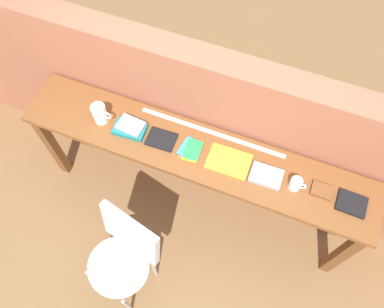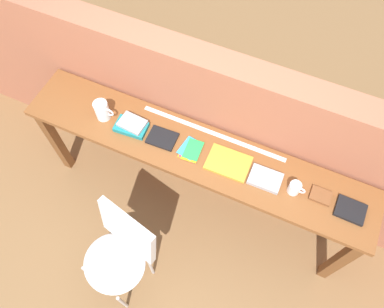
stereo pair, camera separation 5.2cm
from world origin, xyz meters
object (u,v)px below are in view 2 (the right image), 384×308
at_px(book_repair_rightmost, 350,210).
at_px(pamphlet_pile_colourful, 191,150).
at_px(book_open_centre, 228,163).
at_px(book_stack_leftmost, 132,126).
at_px(mug, 295,188).
at_px(magazine_cycling, 162,138).
at_px(pitcher_white, 102,110).
at_px(chair_white_moulded, 119,252).
at_px(leather_journal_brown, 321,196).

bearing_deg(book_repair_rightmost, pamphlet_pile_colourful, -178.53).
distance_m(pamphlet_pile_colourful, book_open_centre, 0.27).
xyz_separation_m(book_stack_leftmost, mug, (1.17, 0.00, 0.02)).
distance_m(magazine_cycling, book_repair_rightmost, 1.29).
relative_size(book_stack_leftmost, pamphlet_pile_colourful, 1.26).
xyz_separation_m(pitcher_white, book_repair_rightmost, (1.75, 0.01, -0.07)).
xyz_separation_m(book_stack_leftmost, magazine_cycling, (0.23, 0.01, -0.02)).
height_order(pitcher_white, book_stack_leftmost, pitcher_white).
height_order(book_open_centre, mug, mug).
distance_m(chair_white_moulded, pitcher_white, 0.98).
relative_size(book_open_centre, book_repair_rightmost, 1.57).
bearing_deg(book_repair_rightmost, book_open_centre, -178.95).
relative_size(mug, leather_journal_brown, 0.85).
distance_m(book_stack_leftmost, magazine_cycling, 0.23).
height_order(chair_white_moulded, mug, mug).
bearing_deg(book_repair_rightmost, magazine_cycling, -178.63).
height_order(pamphlet_pile_colourful, book_open_centre, book_open_centre).
relative_size(book_open_centre, mug, 2.57).
bearing_deg(pamphlet_pile_colourful, chair_white_moulded, -104.93).
distance_m(pitcher_white, magazine_cycling, 0.46).
bearing_deg(mug, book_repair_rightmost, 2.45).
bearing_deg(chair_white_moulded, mug, 39.03).
bearing_deg(magazine_cycling, pitcher_white, 177.83).
height_order(pamphlet_pile_colourful, mug, mug).
bearing_deg(leather_journal_brown, chair_white_moulded, -144.52).
height_order(mug, leather_journal_brown, mug).
height_order(pitcher_white, magazine_cycling, pitcher_white).
bearing_deg(book_open_centre, pitcher_white, 179.29).
bearing_deg(book_repair_rightmost, leather_journal_brown, 175.42).
distance_m(chair_white_moulded, book_open_centre, 0.96).
bearing_deg(mug, leather_journal_brown, 11.58).
xyz_separation_m(chair_white_moulded, magazine_cycling, (-0.02, 0.75, 0.36)).
bearing_deg(magazine_cycling, leather_journal_brown, -1.16).
xyz_separation_m(chair_white_moulded, pamphlet_pile_colourful, (0.20, 0.75, 0.36)).
distance_m(book_stack_leftmost, leather_journal_brown, 1.33).
height_order(chair_white_moulded, pamphlet_pile_colourful, pamphlet_pile_colourful).
distance_m(book_stack_leftmost, book_open_centre, 0.72).
bearing_deg(book_stack_leftmost, pitcher_white, 179.06).
distance_m(book_stack_leftmost, book_repair_rightmost, 1.53).
xyz_separation_m(chair_white_moulded, leather_journal_brown, (1.08, 0.78, 0.37)).
bearing_deg(book_open_centre, book_repair_rightmost, -1.32).
bearing_deg(mug, pitcher_white, 179.89).
height_order(chair_white_moulded, pitcher_white, pitcher_white).
relative_size(magazine_cycling, leather_journal_brown, 1.51).
bearing_deg(leather_journal_brown, pamphlet_pile_colourful, -178.35).
xyz_separation_m(chair_white_moulded, book_repair_rightmost, (1.28, 0.76, 0.37)).
xyz_separation_m(pamphlet_pile_colourful, mug, (0.72, -0.01, 0.04)).
height_order(pamphlet_pile_colourful, leather_journal_brown, leather_journal_brown).
relative_size(pitcher_white, leather_journal_brown, 1.41).
height_order(pitcher_white, mug, pitcher_white).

